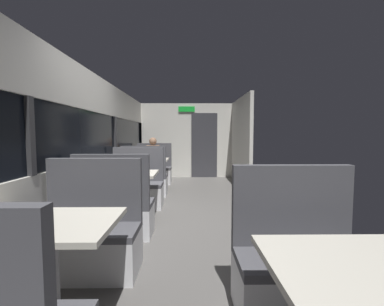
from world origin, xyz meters
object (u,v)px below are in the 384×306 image
object	(u,v)px
bench_near_window_facing_entry	(90,238)
bench_far_window_facing_end	(145,181)
bench_mid_window_facing_end	(116,212)
bench_mid_window_facing_entry	(137,189)
dining_table_front_aisle	(364,284)
dining_table_near_window	(50,236)
dining_table_far_window	(150,163)
coffee_cup_primary	(140,158)
dining_table_mid_window	(128,179)
seated_passenger	(153,164)
bench_far_window_facing_entry	(154,171)
bench_front_aisle_facing_entry	(299,270)

from	to	relation	value
bench_near_window_facing_entry	bench_far_window_facing_end	size ratio (longest dim) A/B	1.00
bench_mid_window_facing_end	bench_mid_window_facing_entry	xyz separation A→B (m)	(0.00, 1.40, 0.00)
bench_mid_window_facing_end	dining_table_front_aisle	distance (m)	2.83
bench_near_window_facing_entry	bench_mid_window_facing_end	size ratio (longest dim) A/B	1.00
dining_table_near_window	bench_far_window_facing_end	xyz separation A→B (m)	(0.00, 3.84, -0.31)
dining_table_far_window	coffee_cup_primary	bearing A→B (deg)	-143.14
dining_table_mid_window	dining_table_front_aisle	xyz separation A→B (m)	(1.79, -2.87, 0.00)
bench_mid_window_facing_end	seated_passenger	bearing A→B (deg)	90.00
bench_mid_window_facing_entry	bench_far_window_facing_end	xyz separation A→B (m)	(0.00, 0.87, 0.00)
bench_near_window_facing_entry	bench_far_window_facing_entry	world-z (taller)	same
dining_table_near_window	bench_far_window_facing_end	world-z (taller)	bench_far_window_facing_end
bench_near_window_facing_entry	dining_table_far_window	world-z (taller)	bench_near_window_facing_entry
bench_mid_window_facing_end	dining_table_front_aisle	world-z (taller)	bench_mid_window_facing_end
dining_table_far_window	dining_table_front_aisle	distance (m)	5.44
dining_table_mid_window	bench_far_window_facing_entry	xyz separation A→B (m)	(0.00, 2.97, -0.31)
bench_far_window_facing_end	dining_table_mid_window	bearing A→B (deg)	-90.00
bench_front_aisle_facing_entry	bench_mid_window_facing_end	bearing A→B (deg)	140.61
bench_mid_window_facing_entry	bench_far_window_facing_end	world-z (taller)	same
bench_far_window_facing_entry	bench_front_aisle_facing_entry	bearing A→B (deg)	-70.79
dining_table_front_aisle	bench_front_aisle_facing_entry	world-z (taller)	bench_front_aisle_facing_entry
dining_table_mid_window	bench_far_window_facing_entry	distance (m)	2.98
bench_far_window_facing_end	coffee_cup_primary	size ratio (longest dim) A/B	12.22
dining_table_front_aisle	seated_passenger	distance (m)	6.04
bench_far_window_facing_end	dining_table_near_window	bearing A→B (deg)	-90.00
dining_table_near_window	bench_mid_window_facing_end	distance (m)	1.60
dining_table_mid_window	bench_mid_window_facing_end	world-z (taller)	bench_mid_window_facing_end
bench_mid_window_facing_entry	seated_passenger	world-z (taller)	seated_passenger
dining_table_far_window	bench_far_window_facing_entry	bearing A→B (deg)	90.00
dining_table_near_window	bench_far_window_facing_end	bearing A→B (deg)	90.00
dining_table_far_window	bench_far_window_facing_end	xyz separation A→B (m)	(0.00, -0.70, -0.31)
dining_table_mid_window	dining_table_far_window	size ratio (longest dim) A/B	1.00
bench_far_window_facing_entry	seated_passenger	world-z (taller)	seated_passenger
bench_mid_window_facing_entry	dining_table_far_window	world-z (taller)	bench_mid_window_facing_entry
dining_table_near_window	bench_mid_window_facing_end	size ratio (longest dim) A/B	0.82
dining_table_front_aisle	bench_far_window_facing_end	bearing A→B (deg)	111.97
bench_front_aisle_facing_entry	seated_passenger	size ratio (longest dim) A/B	0.87
dining_table_far_window	coffee_cup_primary	distance (m)	0.31
dining_table_mid_window	bench_far_window_facing_end	xyz separation A→B (m)	(0.00, 1.57, -0.31)
dining_table_front_aisle	bench_front_aisle_facing_entry	xyz separation A→B (m)	(0.00, 0.70, -0.31)
bench_far_window_facing_end	bench_near_window_facing_entry	bearing A→B (deg)	-90.00
seated_passenger	coffee_cup_primary	bearing A→B (deg)	-105.28
bench_mid_window_facing_end	bench_far_window_facing_end	world-z (taller)	same
bench_far_window_facing_entry	bench_front_aisle_facing_entry	xyz separation A→B (m)	(1.79, -5.14, 0.00)
bench_mid_window_facing_entry	bench_front_aisle_facing_entry	world-z (taller)	same
dining_table_mid_window	bench_far_window_facing_entry	bearing A→B (deg)	90.00
dining_table_far_window	bench_front_aisle_facing_entry	distance (m)	4.80
bench_far_window_facing_entry	coffee_cup_primary	size ratio (longest dim) A/B	12.22
dining_table_near_window	dining_table_front_aisle	bearing A→B (deg)	-18.53
bench_mid_window_facing_entry	dining_table_front_aisle	distance (m)	4.00
bench_near_window_facing_entry	bench_front_aisle_facing_entry	xyz separation A→B (m)	(1.79, -0.60, 0.00)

